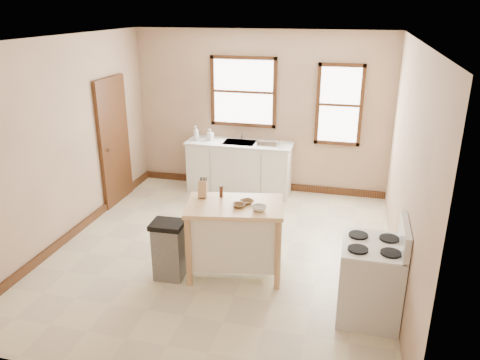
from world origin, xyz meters
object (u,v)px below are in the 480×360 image
at_px(kitchen_island, 235,239).
at_px(knife_block, 203,190).
at_px(soap_bottle_b, 210,135).
at_px(soap_bottle_a, 196,133).
at_px(gas_stove, 371,269).
at_px(dish_rack, 268,142).
at_px(bowl_b, 247,202).
at_px(pepper_grinder, 221,191).
at_px(bowl_c, 259,208).
at_px(bowl_a, 238,205).
at_px(trash_bin, 169,250).

xyz_separation_m(kitchen_island, knife_block, (-0.44, 0.11, 0.57)).
bearing_deg(soap_bottle_b, knife_block, -52.32).
distance_m(soap_bottle_a, gas_stove, 4.34).
bearing_deg(dish_rack, soap_bottle_b, 162.74).
bearing_deg(dish_rack, soap_bottle_a, 165.51).
xyz_separation_m(soap_bottle_b, bowl_b, (1.28, -2.61, -0.06)).
bearing_deg(soap_bottle_b, dish_rack, 19.77).
relative_size(soap_bottle_a, dish_rack, 0.70).
height_order(pepper_grinder, bowl_c, pepper_grinder).
distance_m(kitchen_island, bowl_a, 0.50).
distance_m(bowl_c, trash_bin, 1.24).
distance_m(dish_rack, pepper_grinder, 2.46).
xyz_separation_m(soap_bottle_a, bowl_c, (1.71, -2.73, -0.08)).
bearing_deg(bowl_c, bowl_b, 137.39).
xyz_separation_m(dish_rack, gas_stove, (1.70, -3.11, -0.40)).
bearing_deg(bowl_a, dish_rack, 93.34).
distance_m(bowl_a, bowl_b, 0.15).
bearing_deg(soap_bottle_a, pepper_grinder, -53.22).
distance_m(soap_bottle_a, bowl_a, 3.06).
distance_m(bowl_a, gas_stove, 1.65).
xyz_separation_m(knife_block, gas_stove, (2.04, -0.59, -0.47)).
distance_m(knife_block, bowl_a, 0.53).
height_order(bowl_a, bowl_b, same).
distance_m(soap_bottle_b, bowl_b, 2.91).
relative_size(kitchen_island, gas_stove, 1.02).
bearing_deg(bowl_c, gas_stove, -16.08).
bearing_deg(kitchen_island, dish_rack, 81.42).
xyz_separation_m(pepper_grinder, trash_bin, (-0.54, -0.46, -0.64)).
relative_size(soap_bottle_a, knife_block, 1.29).
bearing_deg(bowl_b, pepper_grinder, 162.88).
relative_size(kitchen_island, bowl_c, 6.67).
xyz_separation_m(dish_rack, bowl_b, (0.23, -2.57, -0.01)).
bearing_deg(bowl_a, knife_block, 160.62).
distance_m(dish_rack, knife_block, 2.54).
xyz_separation_m(kitchen_island, bowl_b, (0.14, 0.06, 0.49)).
distance_m(pepper_grinder, trash_bin, 0.96).
bearing_deg(bowl_b, trash_bin, -158.24).
height_order(kitchen_island, trash_bin, kitchen_island).
xyz_separation_m(knife_block, pepper_grinder, (0.22, 0.06, -0.02)).
height_order(knife_block, pepper_grinder, knife_block).
relative_size(pepper_grinder, gas_stove, 0.13).
bearing_deg(soap_bottle_a, gas_stove, -34.80).
height_order(soap_bottle_b, pepper_grinder, soap_bottle_b).
bearing_deg(gas_stove, trash_bin, 175.56).
relative_size(dish_rack, knife_block, 1.85).
bearing_deg(bowl_a, bowl_b, 59.82).
distance_m(bowl_b, gas_stove, 1.61).
relative_size(soap_bottle_b, dish_rack, 0.56).
xyz_separation_m(soap_bottle_b, knife_block, (0.71, -2.56, 0.02)).
height_order(pepper_grinder, trash_bin, pepper_grinder).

